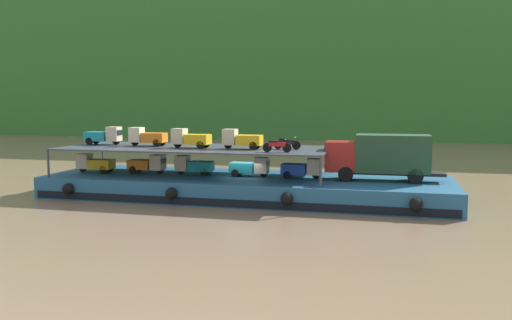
{
  "coord_description": "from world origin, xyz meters",
  "views": [
    {
      "loc": [
        9.7,
        -35.64,
        6.73
      ],
      "look_at": [
        0.77,
        0.0,
        2.7
      ],
      "focal_mm": 36.89,
      "sensor_mm": 36.0,
      "label": 1
    }
  ],
  "objects_px": {
    "mini_truck_upper_mid": "(147,137)",
    "mini_truck_upper_fore": "(190,138)",
    "cargo_barge": "(245,187)",
    "mini_truck_lower_bow": "(302,168)",
    "mini_truck_upper_stern": "(104,136)",
    "motorcycle_upper_centre": "(287,143)",
    "mini_truck_lower_aft": "(148,164)",
    "mini_truck_upper_bow": "(242,139)",
    "mini_truck_lower_stern": "(95,163)",
    "mini_truck_lower_mid": "(194,165)",
    "mini_truck_lower_fore": "(250,167)",
    "motorcycle_upper_port": "(277,146)",
    "covered_lorry": "(380,156)"
  },
  "relations": [
    {
      "from": "covered_lorry",
      "to": "mini_truck_upper_bow",
      "type": "xyz_separation_m",
      "value": [
        -9.42,
        -0.8,
        1.0
      ]
    },
    {
      "from": "cargo_barge",
      "to": "mini_truck_lower_mid",
      "type": "xyz_separation_m",
      "value": [
        -3.94,
        0.09,
        1.44
      ]
    },
    {
      "from": "mini_truck_upper_stern",
      "to": "mini_truck_upper_mid",
      "type": "xyz_separation_m",
      "value": [
        3.79,
        -0.37,
        0.0
      ]
    },
    {
      "from": "mini_truck_lower_stern",
      "to": "mini_truck_lower_bow",
      "type": "bearing_deg",
      "value": 2.45
    },
    {
      "from": "covered_lorry",
      "to": "mini_truck_upper_bow",
      "type": "relative_size",
      "value": 2.88
    },
    {
      "from": "cargo_barge",
      "to": "mini_truck_lower_bow",
      "type": "bearing_deg",
      "value": 2.61
    },
    {
      "from": "mini_truck_lower_fore",
      "to": "motorcycle_upper_centre",
      "type": "xyz_separation_m",
      "value": [
        2.65,
        -0.11,
        1.74
      ]
    },
    {
      "from": "mini_truck_lower_bow",
      "to": "mini_truck_upper_mid",
      "type": "bearing_deg",
      "value": 179.08
    },
    {
      "from": "mini_truck_upper_fore",
      "to": "mini_truck_upper_bow",
      "type": "bearing_deg",
      "value": 1.22
    },
    {
      "from": "mini_truck_lower_aft",
      "to": "covered_lorry",
      "type": "bearing_deg",
      "value": 1.13
    },
    {
      "from": "mini_truck_upper_stern",
      "to": "motorcycle_upper_port",
      "type": "relative_size",
      "value": 1.46
    },
    {
      "from": "mini_truck_upper_fore",
      "to": "mini_truck_upper_stern",
      "type": "bearing_deg",
      "value": 170.51
    },
    {
      "from": "mini_truck_lower_stern",
      "to": "mini_truck_lower_bow",
      "type": "height_order",
      "value": "same"
    },
    {
      "from": "mini_truck_upper_bow",
      "to": "mini_truck_lower_aft",
      "type": "bearing_deg",
      "value": 176.33
    },
    {
      "from": "motorcycle_upper_centre",
      "to": "mini_truck_lower_aft",
      "type": "bearing_deg",
      "value": -179.95
    },
    {
      "from": "mini_truck_upper_fore",
      "to": "motorcycle_upper_port",
      "type": "height_order",
      "value": "mini_truck_upper_fore"
    },
    {
      "from": "covered_lorry",
      "to": "mini_truck_lower_fore",
      "type": "xyz_separation_m",
      "value": [
        -8.96,
        -0.21,
        -1.0
      ]
    },
    {
      "from": "mini_truck_upper_mid",
      "to": "motorcycle_upper_centre",
      "type": "distance_m",
      "value": 10.68
    },
    {
      "from": "mini_truck_lower_aft",
      "to": "mini_truck_lower_bow",
      "type": "xyz_separation_m",
      "value": [
        11.56,
        0.16,
        0.0
      ]
    },
    {
      "from": "mini_truck_lower_aft",
      "to": "motorcycle_upper_centre",
      "type": "distance_m",
      "value": 10.65
    },
    {
      "from": "cargo_barge",
      "to": "mini_truck_upper_stern",
      "type": "height_order",
      "value": "mini_truck_upper_stern"
    },
    {
      "from": "mini_truck_lower_aft",
      "to": "mini_truck_upper_fore",
      "type": "relative_size",
      "value": 1.0
    },
    {
      "from": "mini_truck_upper_stern",
      "to": "cargo_barge",
      "type": "bearing_deg",
      "value": -3.67
    },
    {
      "from": "motorcycle_upper_centre",
      "to": "mini_truck_lower_bow",
      "type": "bearing_deg",
      "value": 8.09
    },
    {
      "from": "motorcycle_upper_port",
      "to": "mini_truck_lower_aft",
      "type": "bearing_deg",
      "value": 167.77
    },
    {
      "from": "mini_truck_upper_mid",
      "to": "mini_truck_lower_bow",
      "type": "bearing_deg",
      "value": -0.92
    },
    {
      "from": "mini_truck_lower_aft",
      "to": "mini_truck_upper_mid",
      "type": "xyz_separation_m",
      "value": [
        -0.16,
        0.35,
        2.0
      ]
    },
    {
      "from": "motorcycle_upper_centre",
      "to": "covered_lorry",
      "type": "bearing_deg",
      "value": 2.92
    },
    {
      "from": "mini_truck_lower_aft",
      "to": "mini_truck_upper_bow",
      "type": "relative_size",
      "value": 1.01
    },
    {
      "from": "mini_truck_upper_mid",
      "to": "mini_truck_upper_bow",
      "type": "height_order",
      "value": "same"
    },
    {
      "from": "mini_truck_upper_mid",
      "to": "motorcycle_upper_port",
      "type": "xyz_separation_m",
      "value": [
        10.42,
        -2.57,
        -0.26
      ]
    },
    {
      "from": "mini_truck_upper_bow",
      "to": "motorcycle_upper_port",
      "type": "bearing_deg",
      "value": -31.39
    },
    {
      "from": "mini_truck_lower_fore",
      "to": "mini_truck_lower_bow",
      "type": "relative_size",
      "value": 0.99
    },
    {
      "from": "mini_truck_lower_fore",
      "to": "mini_truck_upper_fore",
      "type": "relative_size",
      "value": 0.99
    },
    {
      "from": "covered_lorry",
      "to": "mini_truck_upper_mid",
      "type": "height_order",
      "value": "mini_truck_upper_mid"
    },
    {
      "from": "mini_truck_upper_bow",
      "to": "motorcycle_upper_port",
      "type": "relative_size",
      "value": 1.44
    },
    {
      "from": "mini_truck_upper_stern",
      "to": "mini_truck_upper_mid",
      "type": "bearing_deg",
      "value": -5.51
    },
    {
      "from": "mini_truck_upper_stern",
      "to": "mini_truck_upper_fore",
      "type": "height_order",
      "value": "same"
    },
    {
      "from": "mini_truck_upper_mid",
      "to": "mini_truck_lower_fore",
      "type": "bearing_deg",
      "value": -1.59
    },
    {
      "from": "covered_lorry",
      "to": "mini_truck_lower_fore",
      "type": "height_order",
      "value": "covered_lorry"
    },
    {
      "from": "mini_truck_lower_stern",
      "to": "mini_truck_lower_fore",
      "type": "bearing_deg",
      "value": 3.04
    },
    {
      "from": "mini_truck_upper_mid",
      "to": "mini_truck_upper_fore",
      "type": "relative_size",
      "value": 1.01
    },
    {
      "from": "mini_truck_lower_stern",
      "to": "mini_truck_upper_stern",
      "type": "bearing_deg",
      "value": 83.75
    },
    {
      "from": "covered_lorry",
      "to": "mini_truck_upper_stern",
      "type": "bearing_deg",
      "value": 178.95
    },
    {
      "from": "mini_truck_lower_stern",
      "to": "mini_truck_lower_mid",
      "type": "bearing_deg",
      "value": 4.31
    },
    {
      "from": "mini_truck_lower_mid",
      "to": "cargo_barge",
      "type": "bearing_deg",
      "value": -1.36
    },
    {
      "from": "covered_lorry",
      "to": "mini_truck_lower_fore",
      "type": "bearing_deg",
      "value": -178.68
    },
    {
      "from": "mini_truck_lower_fore",
      "to": "motorcycle_upper_centre",
      "type": "relative_size",
      "value": 1.44
    },
    {
      "from": "cargo_barge",
      "to": "mini_truck_lower_stern",
      "type": "bearing_deg",
      "value": -177.61
    },
    {
      "from": "cargo_barge",
      "to": "covered_lorry",
      "type": "height_order",
      "value": "covered_lorry"
    }
  ]
}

